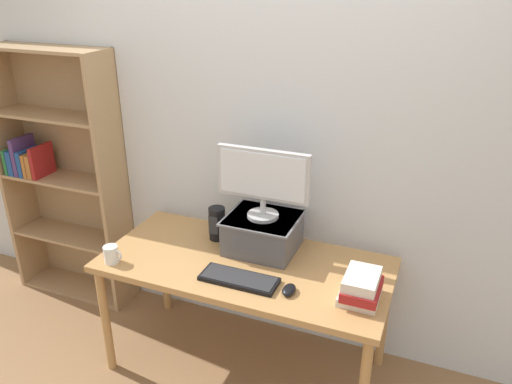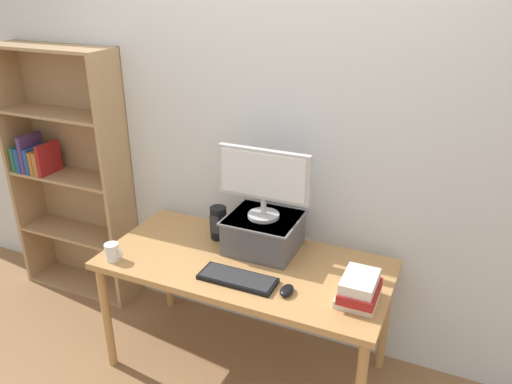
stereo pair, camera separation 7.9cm
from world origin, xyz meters
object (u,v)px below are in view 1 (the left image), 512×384
Objects in this scene: desk at (245,273)px; coffee_mug at (112,254)px; desk_speaker at (217,223)px; computer_mouse at (289,290)px; book_stack at (361,288)px; keyboard at (239,279)px; bookshelf_unit at (62,175)px; riser_box at (263,232)px; computer_monitor at (263,179)px.

coffee_mug is at bearing -157.73° from desk.
computer_mouse is at bearing -32.63° from desk_speaker.
keyboard is at bearing -172.98° from book_stack.
desk_speaker is at bearing 47.82° from coffee_mug.
coffee_mug reaches higher than desk.
bookshelf_unit is 4.35× the size of keyboard.
desk_speaker is (-0.25, 0.18, 0.17)m from desk.
coffee_mug is at bearing -172.66° from book_stack.
desk is at bearing 170.90° from book_stack.
desk is 3.91× the size of riser_box.
desk_speaker is at bearing 129.69° from keyboard.
coffee_mug is at bearing -172.40° from keyboard.
computer_monitor is 0.54m from keyboard.
desk is at bearing -102.26° from riser_box.
computer_monitor is (0.04, 0.17, 0.50)m from desk.
computer_mouse is at bearing -0.70° from keyboard.
coffee_mug is at bearing -35.02° from bookshelf_unit.
book_stack is at bearing -24.09° from computer_monitor.
bookshelf_unit is at bearing 164.92° from computer_mouse.
computer_monitor is at bearing 77.63° from desk.
computer_monitor is at bearing -2.45° from desk_speaker.
computer_mouse is (1.80, -0.49, -0.15)m from bookshelf_unit.
riser_box reaches higher than desk.
computer_monitor reaches higher than book_stack.
coffee_mug is at bearing -147.85° from computer_monitor.
computer_monitor is at bearing 128.14° from computer_mouse.
desk is at bearing 103.89° from keyboard.
computer_monitor is 2.18× the size of book_stack.
book_stack is at bearing -24.21° from riser_box.
computer_mouse is (0.27, -0.00, 0.01)m from keyboard.
desk_speaker is (-0.29, 0.01, -0.01)m from riser_box.
keyboard is (0.04, -0.18, 0.08)m from desk.
riser_box is 1.68× the size of book_stack.
coffee_mug is (-0.98, -0.09, 0.03)m from computer_mouse.
computer_monitor reaches higher than riser_box.
computer_mouse is (0.31, -0.18, 0.09)m from desk.
desk is 0.90× the size of bookshelf_unit.
computer_monitor reaches higher than keyboard.
bookshelf_unit is at bearing 174.99° from riser_box.
bookshelf_unit reaches higher than computer_monitor.
riser_box reaches higher than coffee_mug.
desk is 14.25× the size of coffee_mug.
book_stack is (0.65, -0.10, 0.14)m from desk.
computer_monitor is 4.73× the size of coffee_mug.
computer_monitor is 0.91m from coffee_mug.
desk is 0.37m from computer_mouse.
book_stack is (0.60, 0.07, 0.06)m from keyboard.
bookshelf_unit is 15.87× the size of coffee_mug.
desk_speaker is (1.23, -0.12, -0.07)m from bookshelf_unit.
desk_speaker reaches higher than book_stack.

